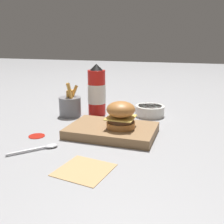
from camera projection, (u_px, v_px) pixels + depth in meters
ground_plane at (103, 128)px, 0.96m from camera, size 6.00×6.00×0.00m
serving_board at (112, 130)px, 0.89m from camera, size 0.29×0.20×0.03m
burger at (121, 115)px, 0.86m from camera, size 0.09×0.09×0.09m
ketchup_bottle at (97, 92)px, 1.11m from camera, size 0.08×0.08×0.22m
fries_basket at (70, 106)px, 1.11m from camera, size 0.09×0.09×0.14m
side_bowl at (150, 110)px, 1.11m from camera, size 0.12×0.12×0.04m
spoon at (43, 147)px, 0.78m from camera, size 0.11×0.12×0.01m
ketchup_puddle at (37, 136)px, 0.88m from camera, size 0.05×0.05×0.00m
parchment_square at (84, 170)px, 0.65m from camera, size 0.14×0.14×0.00m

